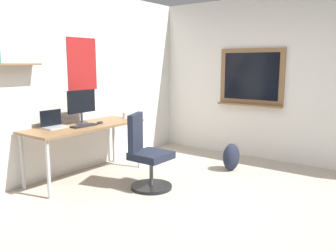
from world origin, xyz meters
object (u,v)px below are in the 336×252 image
Objects in this scene: backpack at (231,157)px; monitor_primary at (82,104)px; coffee_mug at (125,115)px; desk at (85,130)px; office_chair at (146,157)px; keyboard at (84,126)px; computer_mouse at (100,122)px; laptop at (54,124)px.

monitor_primary is at bearing 133.03° from backpack.
coffee_mug reaches higher than backpack.
desk is 1.79× the size of office_chair.
backpack is at bearing -44.14° from desk.
computer_mouse is (0.28, 0.00, 0.01)m from keyboard.
desk is 0.76m from coffee_mug.
office_chair is 10.33× the size of coffee_mug.
monitor_primary is 4.46× the size of computer_mouse.
backpack is (1.88, -1.60, -0.59)m from laptop.
monitor_primary reaches higher than computer_mouse.
office_chair is 2.37× the size of backpack.
coffee_mug is at bearing 57.39° from office_chair.
monitor_primary is 5.04× the size of coffee_mug.
laptop is at bearing 157.79° from computer_mouse.
monitor_primary is at bearing 68.13° from desk.
desk is at bearing -21.95° from laptop.
laptop reaches higher than computer_mouse.
monitor_primary reaches higher than keyboard.
keyboard is at bearing -38.42° from laptop.
computer_mouse is at bearing 88.25° from office_chair.
computer_mouse is 0.56m from coffee_mug.
monitor_primary is (0.42, -0.05, 0.22)m from laptop.
office_chair is at bearing -122.61° from coffee_mug.
desk is 0.14m from keyboard.
monitor_primary reaches higher than desk.
backpack is at bearing -21.16° from office_chair.
office_chair reaches higher than desk.
laptop reaches higher than coffee_mug.
keyboard is 4.02× the size of coffee_mug.
coffee_mug is 0.23× the size of backpack.
computer_mouse is at bearing -50.81° from monitor_primary.
desk is 0.23m from computer_mouse.
computer_mouse reaches higher than backpack.
laptop is 1.15m from coffee_mug.
laptop is (-0.38, 0.15, 0.12)m from desk.
keyboard is at bearing 106.52° from office_chair.
office_chair reaches higher than backpack.
laptop is 0.84× the size of keyboard.
monitor_primary is 2.28m from backpack.
coffee_mug reaches higher than desk.
desk is at bearing 177.58° from coffee_mug.
backpack is (1.50, -1.45, -0.47)m from desk.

